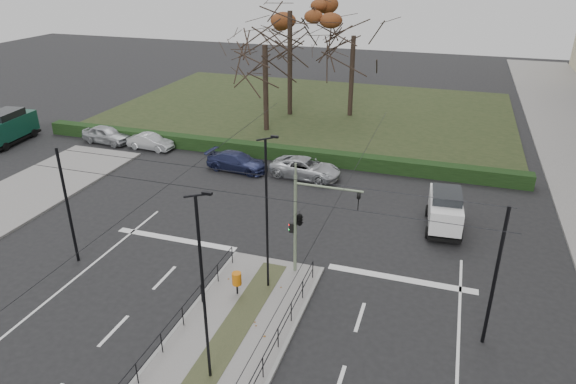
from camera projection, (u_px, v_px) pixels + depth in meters
name	position (u px, v px, depth m)	size (l,w,h in m)	color
ground	(239.00, 324.00, 21.32)	(140.00, 140.00, 0.00)	black
median_island	(213.00, 364.00, 19.13)	(4.40, 15.00, 0.14)	slate
park	(310.00, 110.00, 50.61)	(38.00, 26.00, 0.10)	#212D16
hedge	(262.00, 151.00, 38.86)	(38.00, 1.00, 1.00)	black
median_railing	(210.00, 346.00, 18.67)	(4.14, 13.24, 0.92)	black
catenary	(251.00, 234.00, 21.28)	(20.00, 34.00, 6.00)	black
traffic_light	(301.00, 218.00, 23.42)	(3.38, 1.94, 4.96)	slate
litter_bin	(237.00, 279.00, 22.67)	(0.42, 0.42, 1.09)	black
streetlamp_median_near	(204.00, 290.00, 16.92)	(0.62, 0.13, 7.36)	black
streetlamp_median_far	(267.00, 214.00, 22.00)	(0.61, 0.12, 7.27)	black
parked_car_first	(106.00, 135.00, 41.68)	(1.67, 4.15, 1.41)	#AEB2B6
parked_car_second	(150.00, 142.00, 40.34)	(1.29, 3.69, 1.22)	#AEB2B6
parked_car_third	(237.00, 162.00, 36.35)	(1.83, 4.49, 1.30)	#1F254A
parked_car_fourth	(306.00, 168.00, 35.18)	(2.24, 4.86, 1.35)	#AEB2B6
white_van	(445.00, 209.00, 28.37)	(2.15, 4.21, 2.24)	silver
green_van	(7.00, 127.00, 41.42)	(2.63, 5.55, 2.65)	#0D3C2D
rust_tree	(290.00, 11.00, 45.39)	(7.85, 7.85, 12.37)	black
bare_tree_center	(353.00, 42.00, 46.14)	(7.49, 7.49, 9.73)	black
bare_tree_near	(265.00, 51.00, 42.08)	(7.46, 7.46, 9.58)	black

